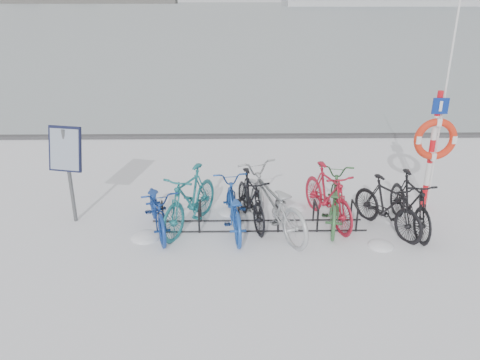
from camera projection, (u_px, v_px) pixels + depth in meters
The scene contains 16 objects.
ground at pixel (258, 227), 8.79m from camera, with size 900.00×900.00×0.00m, color white.
ice_sheet at pixel (233, 9), 152.90m from camera, with size 400.00×298.00×0.02m, color #A0ADB4.
quay_edge at pixel (248, 136), 14.25m from camera, with size 400.00×0.25×0.10m, color #3F3F42.
bike_rack at pixel (258, 218), 8.72m from camera, with size 4.00×0.48×0.46m.
info_board at pixel (66, 155), 8.50m from camera, with size 0.66×0.37×1.87m.
lifebuoy_station at pixel (435, 139), 9.04m from camera, with size 0.83×0.23×4.33m.
bike_0 at pixel (157, 206), 8.51m from camera, with size 0.63×1.82×0.95m, color navy.
bike_1 at pixel (190, 197), 8.60m from camera, with size 0.55×1.94×1.17m, color #1C6B73.
bike_2 at pixel (233, 206), 8.52m from camera, with size 0.64×1.83×0.96m, color #1C4BA7.
bike_3 at pixel (251, 197), 8.79m from camera, with size 0.48×1.70×1.02m, color black.
bike_4 at pixel (272, 200), 8.47m from camera, with size 0.79×2.26×1.19m, color #A3A7AA.
bike_5 at pixel (328, 194), 8.83m from camera, with size 0.53×1.87×1.13m, color #A8172B.
bike_6 at pixel (335, 198), 8.79m from camera, with size 0.67×1.91×1.00m, color #36693A.
bike_7 at pixel (388, 204), 8.50m from camera, with size 0.48×1.71×1.03m, color black.
bike_8 at pixel (411, 201), 8.56m from camera, with size 0.51×1.80×1.08m, color black.
snow_drifts at pixel (268, 227), 8.76m from camera, with size 5.17×1.98×0.18m.
Camera 1 is at (-0.46, -7.84, 4.05)m, focal length 35.00 mm.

